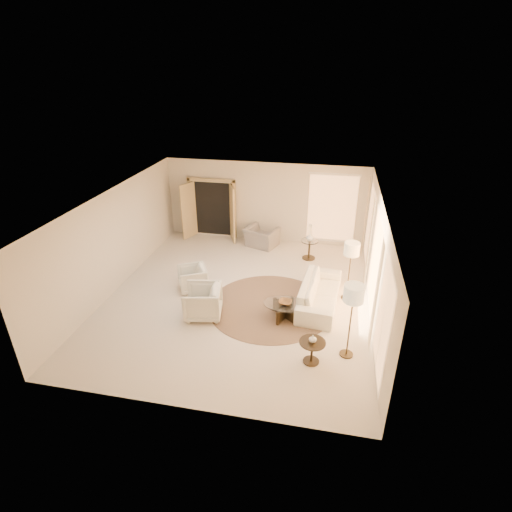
% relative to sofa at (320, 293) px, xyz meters
% --- Properties ---
extents(room, '(7.04, 8.04, 2.83)m').
position_rel_sofa_xyz_m(room, '(-2.18, -0.07, 1.05)').
color(room, beige).
rests_on(room, ground).
extents(windows_right, '(0.10, 6.40, 2.40)m').
position_rel_sofa_xyz_m(windows_right, '(1.27, 0.03, 1.00)').
color(windows_right, '#F6AA62').
rests_on(windows_right, room).
extents(window_back_corner, '(1.70, 0.10, 2.40)m').
position_rel_sofa_xyz_m(window_back_corner, '(0.12, 3.88, 1.00)').
color(window_back_corner, '#F6AA62').
rests_on(window_back_corner, room).
extents(curtains_right, '(0.06, 5.20, 2.60)m').
position_rel_sofa_xyz_m(curtains_right, '(1.22, 0.93, 0.95)').
color(curtains_right, beige).
rests_on(curtains_right, room).
extents(french_doors, '(1.95, 0.66, 2.16)m').
position_rel_sofa_xyz_m(french_doors, '(-4.08, 3.75, 0.72)').
color(french_doors, tan).
rests_on(french_doors, room).
extents(area_rug, '(3.87, 3.87, 0.01)m').
position_rel_sofa_xyz_m(area_rug, '(-1.27, -0.37, -0.34)').
color(area_rug, '#442E20').
rests_on(area_rug, room).
extents(sofa, '(1.12, 2.43, 0.69)m').
position_rel_sofa_xyz_m(sofa, '(0.00, 0.00, 0.00)').
color(sofa, silver).
rests_on(sofa, room).
extents(armchair_left, '(0.97, 0.99, 0.77)m').
position_rel_sofa_xyz_m(armchair_left, '(-3.55, 0.06, 0.04)').
color(armchair_left, silver).
rests_on(armchair_left, room).
extents(armchair_right, '(0.99, 1.03, 0.91)m').
position_rel_sofa_xyz_m(armchair_right, '(-2.86, -1.12, 0.11)').
color(armchair_right, silver).
rests_on(armchair_right, room).
extents(accent_chair, '(1.20, 0.97, 0.90)m').
position_rel_sofa_xyz_m(accent_chair, '(-2.20, 3.33, 0.11)').
color(accent_chair, gray).
rests_on(accent_chair, room).
extents(coffee_table, '(1.38, 1.38, 0.41)m').
position_rel_sofa_xyz_m(coffee_table, '(-0.81, -0.79, -0.09)').
color(coffee_table, black).
rests_on(coffee_table, room).
extents(end_table, '(0.57, 0.57, 0.53)m').
position_rel_sofa_xyz_m(end_table, '(-0.03, -2.32, 0.02)').
color(end_table, black).
rests_on(end_table, room).
extents(side_table, '(0.55, 0.55, 0.64)m').
position_rel_sofa_xyz_m(side_table, '(-0.49, 2.68, 0.04)').
color(side_table, '#2B2418').
rests_on(side_table, room).
extents(floor_lamp_near, '(0.40, 0.40, 1.67)m').
position_rel_sofa_xyz_m(floor_lamp_near, '(0.72, 0.44, 1.07)').
color(floor_lamp_near, '#2B2418').
rests_on(floor_lamp_near, room).
extents(floor_lamp_far, '(0.43, 0.43, 1.77)m').
position_rel_sofa_xyz_m(floor_lamp_far, '(0.72, -1.94, 1.16)').
color(floor_lamp_far, '#2B2418').
rests_on(floor_lamp_far, room).
extents(bowl, '(0.37, 0.37, 0.08)m').
position_rel_sofa_xyz_m(bowl, '(-0.81, -0.79, 0.11)').
color(bowl, brown).
rests_on(bowl, coffee_table).
extents(end_vase, '(0.21, 0.21, 0.17)m').
position_rel_sofa_xyz_m(end_vase, '(-0.03, -2.32, 0.27)').
color(end_vase, white).
rests_on(end_vase, end_table).
extents(side_vase, '(0.25, 0.25, 0.26)m').
position_rel_sofa_xyz_m(side_vase, '(-0.49, 2.68, 0.42)').
color(side_vase, white).
rests_on(side_vase, side_table).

